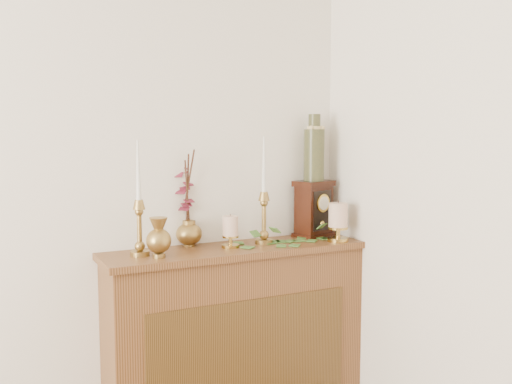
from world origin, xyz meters
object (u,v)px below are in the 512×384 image
candlestick_left (139,218)px  ginger_jar (185,202)px  ceramic_vase (314,151)px  candlestick_center (264,209)px  mantel_clock (314,209)px  bud_vase (159,238)px

candlestick_left → ginger_jar: (0.26, 0.14, 0.04)m
candlestick_left → ceramic_vase: bearing=4.3°
candlestick_center → ceramic_vase: size_ratio=1.52×
candlestick_left → ginger_jar: 0.29m
mantel_clock → bud_vase: bearing=172.4°
candlestick_left → mantel_clock: (0.91, 0.06, -0.02)m
bud_vase → ceramic_vase: 0.93m
ceramic_vase → candlestick_left: bearing=-175.7°
candlestick_center → mantel_clock: candlestick_center is taller
candlestick_left → ceramic_vase: ceramic_vase is taller
ginger_jar → mantel_clock: size_ratio=1.59×
mantel_clock → candlestick_left: bearing=167.1°
ginger_jar → ceramic_vase: size_ratio=1.35×
candlestick_center → bud_vase: bearing=-171.5°
candlestick_center → bud_vase: (-0.54, -0.08, -0.08)m
candlestick_left → bud_vase: candlestick_left is taller
ginger_jar → bud_vase: bearing=-132.5°
candlestick_center → bud_vase: candlestick_center is taller
candlestick_center → ceramic_vase: ceramic_vase is taller
candlestick_left → bud_vase: 0.12m
candlestick_center → bud_vase: size_ratio=2.94×
ceramic_vase → bud_vase: bearing=-170.4°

